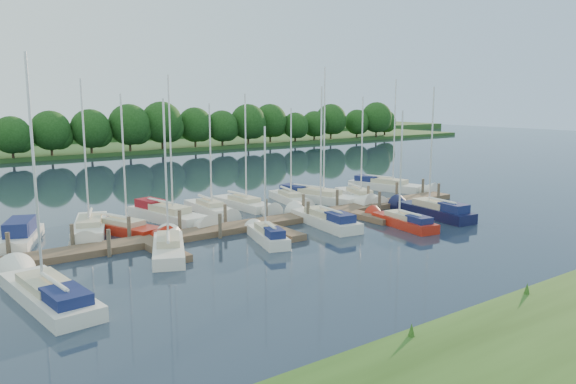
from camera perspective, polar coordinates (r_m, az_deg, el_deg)
ground at (r=33.18m, az=4.34°, el=-6.10°), size 260.00×260.00×0.00m
dock at (r=38.79m, az=-2.69°, el=-3.46°), size 40.00×6.00×0.40m
mooring_pilings at (r=39.63m, az=-3.60°, el=-2.59°), size 38.24×2.84×2.00m
far_shore at (r=101.75m, az=-24.33°, el=3.91°), size 180.00×30.00×0.60m
distant_hill at (r=126.22m, az=-26.74°, el=4.87°), size 220.00×40.00×1.40m
treeline at (r=90.72m, az=-19.68°, el=6.01°), size 147.16×9.63×8.26m
motorboat at (r=38.15m, az=-25.56°, el=-4.35°), size 3.71×6.23×1.99m
sailboat_n_2 at (r=39.83m, az=-19.49°, el=-3.57°), size 4.27×8.27×10.49m
sailboat_n_3 at (r=38.96m, az=-16.24°, el=-3.68°), size 3.87×7.46×9.52m
sailboat_n_4 at (r=41.77m, az=-11.99°, el=-2.51°), size 3.43×8.60×10.99m
sailboat_n_5 at (r=44.25m, az=-7.89°, el=-1.80°), size 1.90×6.89×8.85m
sailboat_n_6 at (r=45.89m, az=-4.41°, el=-1.33°), size 2.15×7.56×9.57m
sailboat_n_7 at (r=48.23m, az=0.19°, el=-0.76°), size 2.74×6.58×8.40m
sailboat_n_8 at (r=48.69m, az=3.21°, el=-0.61°), size 4.46×9.42×11.85m
sailboat_n_9 at (r=49.85m, az=7.29°, el=-0.50°), size 3.51×7.33×9.35m
sailboat_n_10 at (r=55.50m, az=10.19°, el=0.52°), size 4.07×8.73×11.05m
sailboat_s_0 at (r=27.62m, az=-23.33°, el=-9.49°), size 2.81×9.01×11.26m
sailboat_s_1 at (r=33.35m, az=-12.04°, el=-5.72°), size 4.08×7.05×9.32m
sailboat_s_2 at (r=35.35m, az=-2.13°, el=-4.55°), size 2.68×5.75×7.58m
sailboat_s_3 at (r=39.87m, az=3.64°, el=-2.92°), size 2.77×7.93×10.11m
sailboat_s_4 at (r=40.21m, az=11.54°, el=-3.01°), size 2.34×6.59×8.40m
sailboat_s_5 at (r=43.97m, az=14.52°, el=-2.00°), size 2.63×7.90×10.19m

